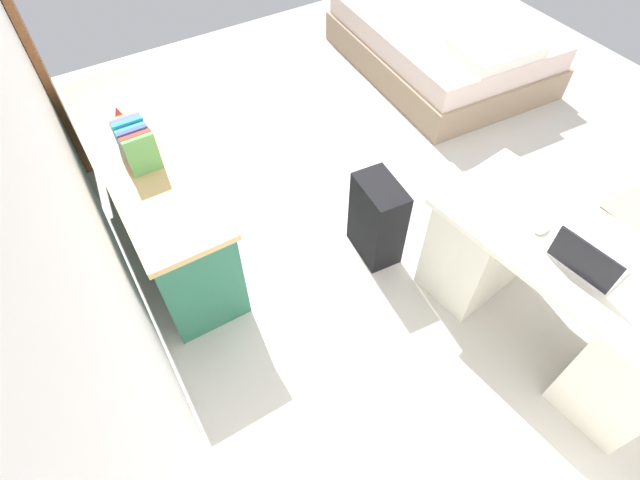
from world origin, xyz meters
The scene contains 11 objects.
ground_plane centered at (0.00, 0.00, 0.00)m, with size 5.86×5.86×0.00m, color beige.
wall_back centered at (0.00, 2.10, 1.36)m, with size 4.86×0.10×2.73m, color white.
door_wooden centered at (1.88, 2.02, 1.02)m, with size 0.88×0.05×2.04m, color brown.
desk centered at (-1.31, 0.12, 0.39)m, with size 1.51×0.84×0.75m.
credenza centered at (0.55, 1.72, 0.37)m, with size 1.80×0.48×0.74m.
bed centered at (1.18, -1.23, 0.24)m, with size 1.99×1.52×0.58m.
suitcase_black centered at (-0.32, 0.58, 0.30)m, with size 0.36×0.22×0.59m, color black.
laptop centered at (-1.37, 0.19, 0.80)m, with size 0.34×0.26×0.21m.
computer_mouse centered at (-1.11, 0.18, 0.76)m, with size 0.06×0.10×0.03m, color white.
book_row centered at (0.47, 1.72, 0.85)m, with size 0.31×0.17×0.23m.
figurine_small centered at (0.85, 1.72, 0.80)m, with size 0.08×0.08×0.11m, color red.
Camera 1 is at (-1.89, 1.95, 2.63)m, focal length 27.56 mm.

